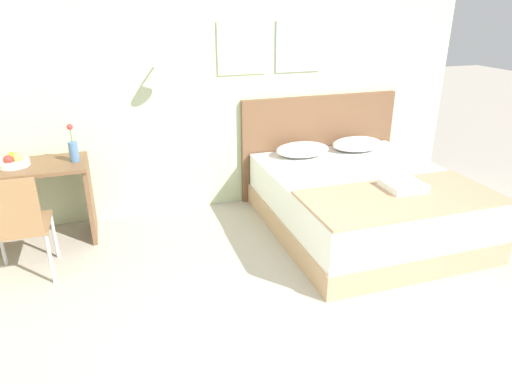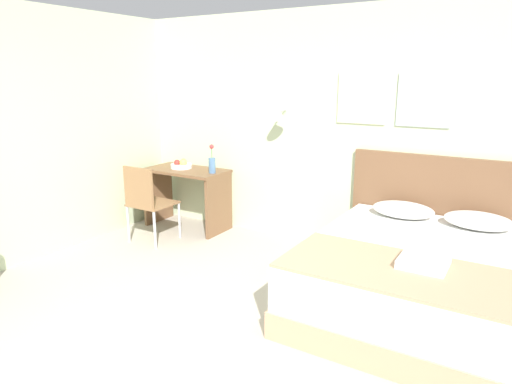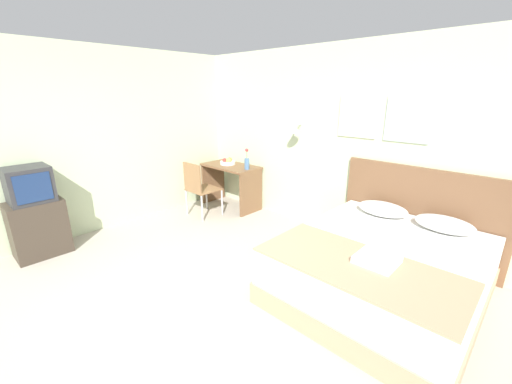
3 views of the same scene
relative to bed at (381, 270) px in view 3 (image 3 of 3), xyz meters
The scene contains 15 objects.
ground_plane 2.25m from the bed, 124.67° to the right, with size 24.00×24.00×0.00m, color #B2A899.
wall_back 1.97m from the bed, 138.97° to the left, with size 5.83×0.31×2.65m.
wall_left 4.38m from the bed, 153.75° to the right, with size 0.06×5.91×2.65m.
bed is the anchor object (origin of this frame).
headboard 1.08m from the bed, 90.00° to the left, with size 1.88×0.06×1.17m.
pillow_left 0.91m from the bed, 113.99° to the left, with size 0.59×0.41×0.14m.
pillow_right 0.91m from the bed, 66.01° to the left, with size 0.59×0.41×0.14m.
throw_blanket 0.66m from the bed, 90.00° to the right, with size 1.71×0.81×0.02m.
folded_towel_near_foot 0.58m from the bed, 76.36° to the right, with size 0.33×0.32×0.06m.
desk 3.17m from the bed, 166.39° to the left, with size 1.05×0.57×0.77m.
desk_chair 3.11m from the bed, behind, with size 0.47×0.47×0.93m.
fruit_bowl 3.29m from the bed, 166.51° to the left, with size 0.27×0.27×0.13m.
flower_vase 2.81m from the bed, 164.62° to the left, with size 0.08×0.08×0.35m.
tv_stand 4.14m from the bed, 148.82° to the right, with size 0.44×0.61×0.72m.
television 4.19m from the bed, 148.80° to the right, with size 0.43×0.47×0.44m.
Camera 3 is at (2.26, -1.08, 2.02)m, focal length 22.00 mm.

